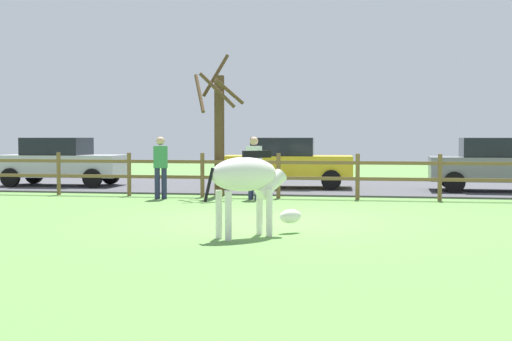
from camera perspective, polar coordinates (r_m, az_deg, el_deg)
ground_plane at (r=13.62m, az=1.11°, el=-4.13°), size 60.00×60.00×0.00m
parking_asphalt at (r=22.81m, az=4.72°, el=-1.29°), size 28.00×7.40×0.05m
paddock_fence at (r=18.57m, az=1.85°, el=-0.16°), size 21.03×0.11×1.20m
bare_tree at (r=19.17m, az=-3.09°, el=3.47°), size 1.49×1.32×3.95m
zebra at (r=11.35m, az=-0.61°, el=-0.82°), size 1.51×1.50×1.41m
parked_car_silver at (r=23.51m, az=-15.71°, el=0.73°), size 4.08×2.03×1.56m
parked_car_grey at (r=21.49m, az=19.25°, el=0.50°), size 4.03×1.94×1.56m
parked_car_yellow at (r=21.76m, az=2.53°, el=0.68°), size 4.10×2.09×1.56m
visitor_left_of_tree at (r=18.44m, az=-7.82°, el=0.48°), size 0.40×0.30×1.64m
visitor_right_of_tree at (r=18.12m, az=-0.17°, el=0.46°), size 0.41×0.31×1.64m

